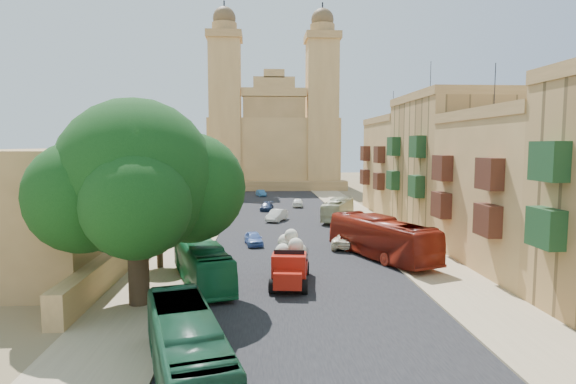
{
  "coord_description": "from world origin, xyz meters",
  "views": [
    {
      "loc": [
        -2.83,
        -22.23,
        8.72
      ],
      "look_at": [
        0.0,
        26.0,
        4.0
      ],
      "focal_mm": 30.0,
      "sensor_mm": 36.0,
      "label": 1
    }
  ],
  "objects": [
    {
      "name": "sidewalk_east",
      "position": [
        9.5,
        30.0,
        0.01
      ],
      "size": [
        5.0,
        140.0,
        0.01
      ],
      "primitive_type": "cube",
      "color": "tan",
      "rests_on": "ground"
    },
    {
      "name": "west_building_low",
      "position": [
        -18.0,
        18.0,
        4.2
      ],
      "size": [
        10.0,
        28.0,
        8.4
      ],
      "primitive_type": "cube",
      "color": "#9B7543",
      "rests_on": "ground"
    },
    {
      "name": "car_cream",
      "position": [
        4.58,
        18.01,
        0.68
      ],
      "size": [
        3.4,
        5.29,
        1.36
      ],
      "primitive_type": "imported",
      "rotation": [
        0.0,
        0.0,
        2.89
      ],
      "color": "#FAEDC9",
      "rests_on": "ground"
    },
    {
      "name": "car_blue_b",
      "position": [
        -2.65,
        59.57,
        0.55
      ],
      "size": [
        1.91,
        3.5,
        1.09
      ],
      "primitive_type": "imported",
      "rotation": [
        0.0,
        0.0,
        0.24
      ],
      "color": "teal",
      "rests_on": "ground"
    },
    {
      "name": "sidewalk_west",
      "position": [
        -9.5,
        30.0,
        0.01
      ],
      "size": [
        5.0,
        140.0,
        0.01
      ],
      "primitive_type": "cube",
      "color": "tan",
      "rests_on": "ground"
    },
    {
      "name": "pedestrian_c",
      "position": [
        10.2,
        18.35,
        0.92
      ],
      "size": [
        0.6,
        1.13,
        1.84
      ],
      "primitive_type": "imported",
      "rotation": [
        0.0,
        0.0,
        4.86
      ],
      "color": "#3C3C3F",
      "rests_on": "ground"
    },
    {
      "name": "ficus_tree",
      "position": [
        -9.4,
        4.01,
        6.65
      ],
      "size": [
        11.25,
        10.35,
        11.25
      ],
      "color": "#332619",
      "rests_on": "ground"
    },
    {
      "name": "pedestrian_a",
      "position": [
        8.09,
        11.2,
        0.76
      ],
      "size": [
        0.65,
        0.54,
        1.53
      ],
      "primitive_type": "imported",
      "rotation": [
        0.0,
        0.0,
        2.78
      ],
      "color": "black",
      "rests_on": "ground"
    },
    {
      "name": "west_building_mid",
      "position": [
        -18.0,
        44.0,
        5.0
      ],
      "size": [
        10.0,
        22.0,
        10.0
      ],
      "primitive_type": "cube",
      "color": "tan",
      "rests_on": "ground"
    },
    {
      "name": "ground",
      "position": [
        0.0,
        0.0,
        0.0
      ],
      "size": [
        260.0,
        260.0,
        0.0
      ],
      "primitive_type": "plane",
      "color": "#766343"
    },
    {
      "name": "road_surface",
      "position": [
        0.0,
        30.0,
        0.01
      ],
      "size": [
        14.0,
        140.0,
        0.01
      ],
      "primitive_type": "cube",
      "color": "black",
      "rests_on": "ground"
    },
    {
      "name": "townhouse_d",
      "position": [
        15.95,
        39.0,
        6.16
      ],
      "size": [
        9.0,
        14.0,
        15.9
      ],
      "color": "#AF864F",
      "rests_on": "ground"
    },
    {
      "name": "street_tree_b",
      "position": [
        -10.0,
        24.0,
        2.94
      ],
      "size": [
        2.86,
        2.86,
        4.4
      ],
      "color": "#332619",
      "rests_on": "ground"
    },
    {
      "name": "red_truck",
      "position": [
        -0.94,
        7.42,
        1.47
      ],
      "size": [
        2.88,
        5.93,
        3.34
      ],
      "color": "#B21A0D",
      "rests_on": "ground"
    },
    {
      "name": "olive_pickup",
      "position": [
        6.5,
        21.8,
        0.98
      ],
      "size": [
        2.28,
        4.89,
        2.01
      ],
      "color": "#36511E",
      "rests_on": "ground"
    },
    {
      "name": "west_wall",
      "position": [
        -12.5,
        20.0,
        0.9
      ],
      "size": [
        1.0,
        40.0,
        1.8
      ],
      "primitive_type": "cube",
      "color": "#AF864F",
      "rests_on": "ground"
    },
    {
      "name": "car_dkblue",
      "position": [
        -1.93,
        41.56,
        0.54
      ],
      "size": [
        2.05,
        3.88,
        1.07
      ],
      "primitive_type": "imported",
      "rotation": [
        0.0,
        0.0,
        -0.15
      ],
      "color": "#19294C",
      "rests_on": "ground"
    },
    {
      "name": "car_white_b",
      "position": [
        2.51,
        45.15,
        0.62
      ],
      "size": [
        1.8,
        3.77,
        1.24
      ],
      "primitive_type": "imported",
      "rotation": [
        0.0,
        0.0,
        3.05
      ],
      "color": "white",
      "rests_on": "ground"
    },
    {
      "name": "bus_green_north",
      "position": [
        -6.5,
        7.72,
        1.33
      ],
      "size": [
        4.97,
        9.82,
        2.67
      ],
      "primitive_type": "imported",
      "rotation": [
        0.0,
        0.0,
        0.3
      ],
      "color": "#166838",
      "rests_on": "ground"
    },
    {
      "name": "street_tree_a",
      "position": [
        -10.0,
        12.0,
        3.22
      ],
      "size": [
        3.13,
        3.13,
        4.81
      ],
      "color": "#332619",
      "rests_on": "ground"
    },
    {
      "name": "church",
      "position": [
        -0.0,
        78.61,
        9.52
      ],
      "size": [
        28.0,
        22.5,
        36.3
      ],
      "color": "#AF864F",
      "rests_on": "ground"
    },
    {
      "name": "bus_cream_east",
      "position": [
        6.22,
        32.7,
        1.24
      ],
      "size": [
        5.18,
        9.09,
        2.49
      ],
      "primitive_type": "imported",
      "rotation": [
        0.0,
        0.0,
        2.77
      ],
      "color": "#BDBC96",
      "rests_on": "ground"
    },
    {
      "name": "bus_green_south",
      "position": [
        -5.52,
        -5.26,
        1.33
      ],
      "size": [
        4.77,
        9.81,
        2.66
      ],
      "primitive_type": "imported",
      "rotation": [
        0.0,
        0.0,
        0.28
      ],
      "color": "#1D5135",
      "rests_on": "ground"
    },
    {
      "name": "kerb_east",
      "position": [
        7.0,
        30.0,
        0.06
      ],
      "size": [
        0.25,
        140.0,
        0.12
      ],
      "primitive_type": "cube",
      "color": "tan",
      "rests_on": "ground"
    },
    {
      "name": "townhouse_c",
      "position": [
        15.95,
        25.0,
        6.91
      ],
      "size": [
        9.0,
        14.0,
        17.4
      ],
      "color": "tan",
      "rests_on": "ground"
    },
    {
      "name": "bus_red_east",
      "position": [
        6.5,
        13.9,
        1.59
      ],
      "size": [
        6.64,
        11.57,
        3.17
      ],
      "primitive_type": "imported",
      "rotation": [
        0.0,
        0.0,
        3.52
      ],
      "color": "maroon",
      "rests_on": "ground"
    },
    {
      "name": "street_tree_d",
      "position": [
        -10.0,
        48.0,
        3.2
      ],
      "size": [
        3.11,
        3.11,
        4.78
      ],
      "color": "#332619",
      "rests_on": "ground"
    },
    {
      "name": "car_blue_a",
      "position": [
        -3.4,
        19.32,
        0.58
      ],
      "size": [
        1.88,
        3.59,
        1.16
      ],
      "primitive_type": "imported",
      "rotation": [
        0.0,
        0.0,
        0.16
      ],
      "color": "#557CCA",
      "rests_on": "ground"
    },
    {
      "name": "kerb_west",
      "position": [
        -7.0,
        30.0,
        0.06
      ],
      "size": [
        0.25,
        140.0,
        0.12
      ],
      "primitive_type": "cube",
      "color": "tan",
      "rests_on": "ground"
    },
    {
      "name": "car_white_a",
      "position": [
        -0.91,
        32.52,
        0.66
      ],
      "size": [
        2.86,
        4.27,
        1.33
      ],
      "primitive_type": "imported",
      "rotation": [
        0.0,
        0.0,
        -0.4
      ],
      "color": "white",
      "rests_on": "ground"
    },
    {
      "name": "street_tree_c",
      "position": [
        -10.0,
        36.0,
        3.39
      ],
      "size": [
        3.3,
        3.3,
        5.07
      ],
      "color": "#332619",
      "rests_on": "ground"
    },
    {
      "name": "townhouse_b",
      "position": [
        15.95,
        11.0,
        5.66
      ],
      "size": [
        9.0,
        14.0,
        14.9
      ],
      "color": "#AF864F",
      "rests_on": "ground"
    }
  ]
}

